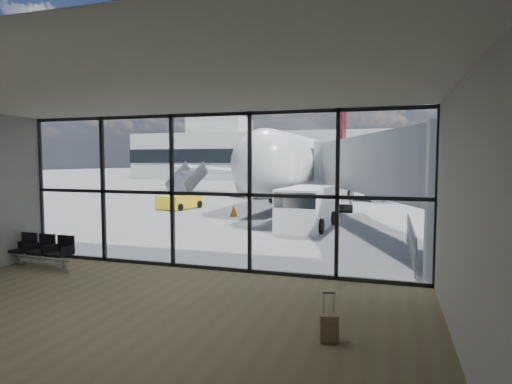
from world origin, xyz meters
The scene contains 20 objects.
ground centered at (0.00, 40.00, 0.00)m, with size 220.00×220.00×0.00m, color slate.
lounge_shell centered at (0.00, -4.80, 2.65)m, with size 12.02×8.01×4.51m.
glass_curtain_wall centered at (0.00, 0.00, 2.25)m, with size 12.10×0.12×4.50m.
jet_bridge centered at (4.90, 7.07, 2.76)m, with size 8.00×16.50×4.33m.
apron_railing centered at (5.60, 3.50, 0.72)m, with size 0.06×5.46×1.11m.
far_terminal centered at (-0.59, 61.97, 4.21)m, with size 80.00×12.20×11.00m.
tree_0 centered at (-45.00, 72.00, 4.63)m, with size 4.95×4.95×7.12m.
tree_1 centered at (-39.00, 72.00, 5.25)m, with size 5.61×5.61×8.07m.
tree_2 centered at (-33.00, 72.00, 5.88)m, with size 6.27×6.27×9.03m.
tree_3 centered at (-27.00, 72.00, 4.63)m, with size 4.95×4.95×7.12m.
tree_4 centered at (-21.00, 72.00, 5.25)m, with size 5.61×5.61×8.07m.
tree_5 centered at (-15.00, 72.00, 5.88)m, with size 6.27×6.27×9.03m.
seating_row centered at (-4.99, -1.02, 0.52)m, with size 2.12×0.68×0.94m.
suitcase centered at (3.95, -3.98, 0.26)m, with size 0.35×0.29×0.86m.
airliner centered at (-1.05, 26.82, 2.94)m, with size 32.37×37.45×9.65m.
service_van centered at (1.21, 8.35, 0.98)m, with size 2.34×4.49×1.91m.
belt_loader centered at (-3.01, 21.07, 0.66)m, with size 1.98×4.37×1.96m.
mobile_stairs centered at (-8.33, 14.20, 0.59)m, with size 2.30×3.72×2.46m.
traffic_cone_a centered at (-3.51, 11.36, 0.31)m, with size 0.46×0.46×0.66m.
traffic_cone_c centered at (-0.20, 16.80, 0.27)m, with size 0.40×0.40×0.58m.
Camera 1 is at (4.89, -11.21, 3.14)m, focal length 30.00 mm.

